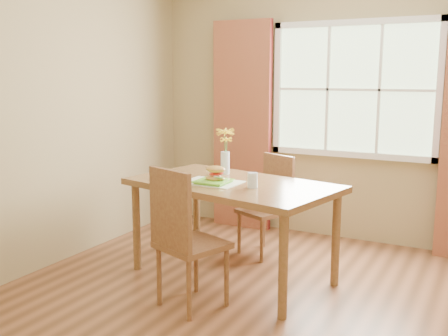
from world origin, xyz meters
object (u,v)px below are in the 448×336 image
Objects in this scene: chair_far at (269,200)px; water_glass at (253,181)px; dining_table at (232,192)px; chair_near at (182,233)px; flower_vase at (225,147)px; croissant_sandwich at (215,174)px.

water_glass is (0.20, -0.81, 0.35)m from chair_far.
dining_table is 0.73m from chair_far.
chair_near reaches higher than dining_table.
flower_vase is (-0.21, 0.28, 0.32)m from dining_table.
chair_far is at bearing 98.64° from dining_table.
flower_vase is (-0.18, 0.98, 0.48)m from chair_near.
flower_vase is at bearing 99.19° from croissant_sandwich.
chair_far is 0.90m from water_glass.
water_glass is at bearing 85.59° from chair_near.
chair_far is (0.06, 1.40, -0.06)m from chair_near.
chair_far is 0.89m from croissant_sandwich.
flower_vase is (-0.12, 0.39, 0.16)m from croissant_sandwich.
water_glass is 0.29× the size of flower_vase.
water_glass is (0.26, 0.59, 0.29)m from chair_near.
flower_vase is at bearing 138.37° from dining_table.
dining_table is at bearing 107.12° from chair_near.
chair_far is at bearing 103.87° from water_glass.
flower_vase is at bearing 120.04° from chair_near.
chair_far is (0.03, 0.69, -0.21)m from dining_table.
water_glass is at bearing -52.77° from chair_far.
chair_near is at bearing -91.16° from croissant_sandwich.
chair_far is 0.72m from flower_vase.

